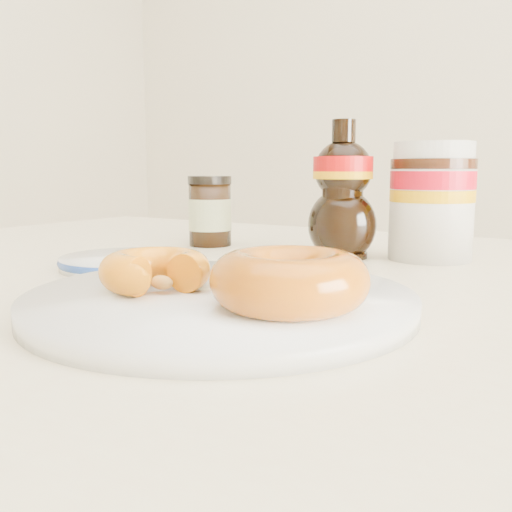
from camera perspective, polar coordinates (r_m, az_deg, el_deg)
The scene contains 8 objects.
dining_table at distance 0.57m, azimuth 5.68°, elevation -10.57°, with size 1.40×0.90×0.75m.
plate at distance 0.43m, azimuth -3.55°, elevation -4.42°, with size 0.29×0.29×0.01m.
donut_bitten at distance 0.44m, azimuth -10.03°, elevation -1.42°, with size 0.08×0.08×0.03m, color orange.
donut_whole at distance 0.38m, azimuth 3.37°, elevation -2.40°, with size 0.11×0.11×0.04m, color #A34B0A.
nutella_jar at distance 0.70m, azimuth 17.17°, elevation 5.68°, with size 0.10×0.10×0.14m.
syrup_bottle at distance 0.69m, azimuth 8.65°, elevation 6.58°, with size 0.08×0.07×0.16m, color black, non-canonical shape.
dark_jar at distance 0.80m, azimuth -4.63°, elevation 4.43°, with size 0.06×0.06×0.10m.
blue_rim_saucer at distance 0.63m, azimuth -13.09°, elevation -0.53°, with size 0.14×0.14×0.01m.
Camera 1 is at (0.24, -0.39, 0.86)m, focal length 40.00 mm.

